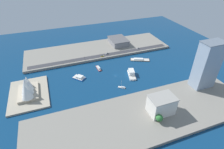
{
  "coord_description": "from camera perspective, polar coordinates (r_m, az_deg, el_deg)",
  "views": [
    {
      "loc": [
        -192.84,
        76.58,
        140.39
      ],
      "look_at": [
        -1.42,
        5.64,
        3.24
      ],
      "focal_mm": 29.1,
      "sensor_mm": 36.0,
      "label": 1
    }
  ],
  "objects": [
    {
      "name": "catamaran_blue",
      "position": [
        247.14,
        -10.25,
        -0.91
      ],
      "size": [
        18.3,
        17.84,
        4.0
      ],
      "color": "blue",
      "rests_on": "ground_plane"
    },
    {
      "name": "van_white",
      "position": [
        317.08,
        8.21,
        8.12
      ],
      "size": [
        1.86,
        4.35,
        1.62
      ],
      "color": "black",
      "rests_on": "road_strip"
    },
    {
      "name": "peninsula_point",
      "position": [
        238.52,
        -24.63,
        -5.52
      ],
      "size": [
        62.91,
        43.99,
        2.0
      ],
      "primitive_type": "cube",
      "color": "#A89E89",
      "rests_on": "ground_plane"
    },
    {
      "name": "barge_flat_brown",
      "position": [
        289.12,
        8.65,
        4.66
      ],
      "size": [
        19.46,
        30.17,
        2.87
      ],
      "color": "brown",
      "rests_on": "ground_plane"
    },
    {
      "name": "hotel_broad_white",
      "position": [
        191.86,
        15.24,
        -9.13
      ],
      "size": [
        18.58,
        25.96,
        19.54
      ],
      "color": "silver",
      "rests_on": "quay_west"
    },
    {
      "name": "road_strip",
      "position": [
        293.4,
        -2.82,
        6.03
      ],
      "size": [
        9.52,
        228.0,
        0.15
      ],
      "primitive_type": "cube",
      "color": "#38383D",
      "rests_on": "quay_east"
    },
    {
      "name": "quay_east",
      "position": [
        317.26,
        -4.33,
        7.87
      ],
      "size": [
        70.0,
        240.0,
        3.39
      ],
      "primitive_type": "cube",
      "color": "gray",
      "rests_on": "ground_plane"
    },
    {
      "name": "sedan_silver",
      "position": [
        296.79,
        -1.51,
        6.6
      ],
      "size": [
        2.11,
        4.93,
        1.62
      ],
      "color": "black",
      "rests_on": "road_strip"
    },
    {
      "name": "quay_west",
      "position": [
        193.34,
        10.17,
        -12.65
      ],
      "size": [
        70.0,
        240.0,
        3.39
      ],
      "primitive_type": "cube",
      "color": "gray",
      "rests_on": "ground_plane"
    },
    {
      "name": "ground_plane",
      "position": [
        250.52,
        1.1,
        -0.19
      ],
      "size": [
        440.0,
        440.0,
        0.0
      ],
      "primitive_type": "plane",
      "color": "navy"
    },
    {
      "name": "opera_landmark",
      "position": [
        231.3,
        -25.23,
        -3.76
      ],
      "size": [
        36.4,
        22.58,
        23.02
      ],
      "color": "#BCAD93",
      "rests_on": "peninsula_point"
    },
    {
      "name": "traffic_light_waterfront",
      "position": [
        279.37,
        -8.53,
        5.14
      ],
      "size": [
        0.36,
        0.36,
        6.5
      ],
      "color": "black",
      "rests_on": "quay_east"
    },
    {
      "name": "tower_tall_glass",
      "position": [
        237.05,
        27.66,
        2.63
      ],
      "size": [
        16.73,
        26.71,
        58.05
      ],
      "color": "#8C9EB2",
      "rests_on": "quay_west"
    },
    {
      "name": "warehouse_low_gray",
      "position": [
        331.62,
        1.99,
        10.42
      ],
      "size": [
        38.2,
        28.79,
        9.98
      ],
      "color": "gray",
      "rests_on": "quay_east"
    },
    {
      "name": "sailboat_small_white",
      "position": [
        227.3,
        3.12,
        -4.05
      ],
      "size": [
        7.61,
        9.23,
        11.05
      ],
      "color": "white",
      "rests_on": "ground_plane"
    },
    {
      "name": "tugboat_red",
      "position": [
        263.98,
        -4.26,
        2.02
      ],
      "size": [
        15.91,
        4.17,
        3.7
      ],
      "color": "red",
      "rests_on": "ground_plane"
    },
    {
      "name": "taxi_yellow_cab",
      "position": [
        289.63,
        -3.07,
        5.81
      ],
      "size": [
        2.05,
        4.76,
        1.49
      ],
      "color": "black",
      "rests_on": "road_strip"
    },
    {
      "name": "ferry_white_commuter",
      "position": [
        250.11,
        6.15,
        0.32
      ],
      "size": [
        25.96,
        14.41,
        7.28
      ],
      "color": "silver",
      "rests_on": "ground_plane"
    },
    {
      "name": "park_tree_cluster",
      "position": [
        186.68,
        14.94,
        -12.43
      ],
      "size": [
        13.93,
        14.8,
        9.21
      ],
      "color": "brown",
      "rests_on": "quay_west"
    }
  ]
}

